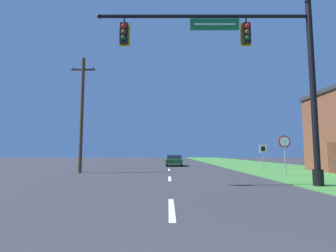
{
  "coord_description": "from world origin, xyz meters",
  "views": [
    {
      "loc": [
        -0.09,
        -0.97,
        1.44
      ],
      "look_at": [
        0.0,
        28.02,
        4.45
      ],
      "focal_mm": 28.0,
      "sensor_mm": 36.0,
      "label": 1
    }
  ],
  "objects": [
    {
      "name": "grass_verge_right",
      "position": [
        10.5,
        30.0,
        0.02
      ],
      "size": [
        10.0,
        110.0,
        0.04
      ],
      "color": "#428438",
      "rests_on": "ground"
    },
    {
      "name": "road_center_line",
      "position": [
        0.0,
        22.0,
        0.01
      ],
      "size": [
        0.16,
        34.8,
        0.01
      ],
      "color": "silver",
      "rests_on": "ground"
    },
    {
      "name": "signal_mast",
      "position": [
        4.05,
        10.5,
        5.27
      ],
      "size": [
        9.99,
        0.47,
        8.56
      ],
      "color": "black",
      "rests_on": "grass_verge_right"
    },
    {
      "name": "car_ahead",
      "position": [
        0.63,
        28.95,
        0.6
      ],
      "size": [
        1.95,
        4.34,
        1.19
      ],
      "color": "black",
      "rests_on": "ground"
    },
    {
      "name": "stop_sign",
      "position": [
        7.21,
        15.44,
        1.86
      ],
      "size": [
        0.76,
        0.07,
        2.5
      ],
      "color": "gray",
      "rests_on": "grass_verge_right"
    },
    {
      "name": "route_sign_post",
      "position": [
        7.04,
        18.74,
        1.53
      ],
      "size": [
        0.55,
        0.06,
        2.03
      ],
      "color": "gray",
      "rests_on": "grass_verge_right"
    },
    {
      "name": "utility_pole_near",
      "position": [
        -6.56,
        18.42,
        4.49
      ],
      "size": [
        1.8,
        0.26,
        8.68
      ],
      "color": "#4C3823",
      "rests_on": "ground"
    }
  ]
}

